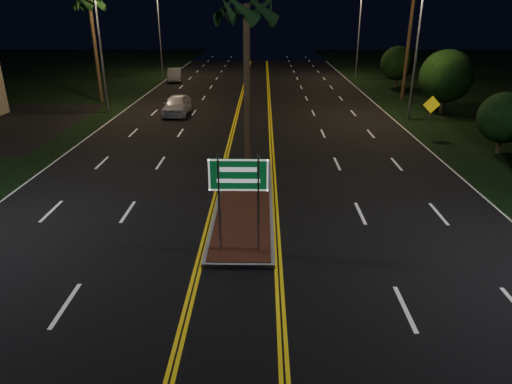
{
  "coord_description": "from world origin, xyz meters",
  "views": [
    {
      "loc": [
        0.73,
        -10.02,
        7.35
      ],
      "look_at": [
        0.52,
        3.43,
        1.9
      ],
      "focal_mm": 32.0,
      "sensor_mm": 36.0,
      "label": 1
    }
  ],
  "objects_px": {
    "streetlight_left_far": "(162,24)",
    "shrub_mid": "(446,76)",
    "shrub_far": "(398,63)",
    "car_far": "(174,74)",
    "shrub_near": "(504,118)",
    "highway_sign": "(238,184)",
    "streetlight_left_mid": "(104,33)",
    "median_island": "(245,200)",
    "palm_left_far": "(89,2)",
    "car_near": "(177,103)",
    "warning_sign": "(431,110)",
    "streetlight_right_mid": "(413,35)",
    "palm_median": "(246,10)",
    "streetlight_right_far": "(356,25)"
  },
  "relations": [
    {
      "from": "shrub_mid",
      "to": "palm_left_far",
      "type": "bearing_deg",
      "value": 171.51
    },
    {
      "from": "streetlight_right_mid",
      "to": "palm_left_far",
      "type": "relative_size",
      "value": 1.02
    },
    {
      "from": "median_island",
      "to": "palm_left_far",
      "type": "relative_size",
      "value": 1.16
    },
    {
      "from": "palm_median",
      "to": "shrub_mid",
      "type": "xyz_separation_m",
      "value": [
        14.0,
        13.5,
        -4.55
      ]
    },
    {
      "from": "median_island",
      "to": "warning_sign",
      "type": "distance_m",
      "value": 15.02
    },
    {
      "from": "streetlight_right_mid",
      "to": "palm_left_far",
      "type": "xyz_separation_m",
      "value": [
        -23.41,
        6.0,
        2.09
      ]
    },
    {
      "from": "streetlight_left_mid",
      "to": "shrub_near",
      "type": "bearing_deg",
      "value": -22.52
    },
    {
      "from": "highway_sign",
      "to": "shrub_near",
      "type": "distance_m",
      "value": 17.55
    },
    {
      "from": "median_island",
      "to": "shrub_mid",
      "type": "xyz_separation_m",
      "value": [
        14.0,
        17.0,
        2.64
      ]
    },
    {
      "from": "shrub_far",
      "to": "car_far",
      "type": "height_order",
      "value": "shrub_far"
    },
    {
      "from": "shrub_near",
      "to": "shrub_far",
      "type": "xyz_separation_m",
      "value": [
        0.3,
        22.0,
        0.39
      ]
    },
    {
      "from": "palm_left_far",
      "to": "warning_sign",
      "type": "relative_size",
      "value": 3.52
    },
    {
      "from": "shrub_near",
      "to": "highway_sign",
      "type": "bearing_deg",
      "value": -140.31
    },
    {
      "from": "car_near",
      "to": "shrub_near",
      "type": "bearing_deg",
      "value": -25.18
    },
    {
      "from": "streetlight_left_mid",
      "to": "streetlight_right_mid",
      "type": "bearing_deg",
      "value": -5.38
    },
    {
      "from": "highway_sign",
      "to": "streetlight_right_mid",
      "type": "relative_size",
      "value": 0.36
    },
    {
      "from": "highway_sign",
      "to": "warning_sign",
      "type": "xyz_separation_m",
      "value": [
        10.8,
        14.53,
        -0.78
      ]
    },
    {
      "from": "streetlight_left_far",
      "to": "shrub_mid",
      "type": "bearing_deg",
      "value": -39.1
    },
    {
      "from": "streetlight_left_far",
      "to": "shrub_near",
      "type": "bearing_deg",
      "value": -51.21
    },
    {
      "from": "warning_sign",
      "to": "shrub_mid",
      "type": "bearing_deg",
      "value": 60.6
    },
    {
      "from": "shrub_near",
      "to": "car_far",
      "type": "height_order",
      "value": "shrub_near"
    },
    {
      "from": "shrub_mid",
      "to": "warning_sign",
      "type": "xyz_separation_m",
      "value": [
        -3.2,
        -6.68,
        -1.1
      ]
    },
    {
      "from": "streetlight_right_far",
      "to": "streetlight_left_far",
      "type": "bearing_deg",
      "value": 174.62
    },
    {
      "from": "streetlight_left_mid",
      "to": "streetlight_right_far",
      "type": "relative_size",
      "value": 1.0
    },
    {
      "from": "streetlight_left_mid",
      "to": "warning_sign",
      "type": "xyz_separation_m",
      "value": [
        21.41,
        -6.68,
        -4.03
      ]
    },
    {
      "from": "streetlight_right_mid",
      "to": "car_far",
      "type": "bearing_deg",
      "value": 137.34
    },
    {
      "from": "streetlight_right_mid",
      "to": "car_near",
      "type": "xyz_separation_m",
      "value": [
        -16.24,
        1.38,
        -4.82
      ]
    },
    {
      "from": "streetlight_left_far",
      "to": "shrub_mid",
      "type": "xyz_separation_m",
      "value": [
        24.61,
        -20.0,
        -2.93
      ]
    },
    {
      "from": "streetlight_right_far",
      "to": "car_near",
      "type": "height_order",
      "value": "streetlight_right_far"
    },
    {
      "from": "car_near",
      "to": "warning_sign",
      "type": "bearing_deg",
      "value": -19.29
    },
    {
      "from": "streetlight_left_mid",
      "to": "shrub_mid",
      "type": "height_order",
      "value": "streetlight_left_mid"
    },
    {
      "from": "palm_left_far",
      "to": "car_near",
      "type": "xyz_separation_m",
      "value": [
        7.17,
        -4.62,
        -6.91
      ]
    },
    {
      "from": "streetlight_right_far",
      "to": "palm_median",
      "type": "height_order",
      "value": "streetlight_right_far"
    },
    {
      "from": "streetlight_right_mid",
      "to": "shrub_mid",
      "type": "bearing_deg",
      "value": 30.56
    },
    {
      "from": "median_island",
      "to": "palm_left_far",
      "type": "distance_m",
      "value": 25.76
    },
    {
      "from": "median_island",
      "to": "streetlight_left_far",
      "type": "distance_m",
      "value": 38.89
    },
    {
      "from": "palm_left_far",
      "to": "shrub_mid",
      "type": "relative_size",
      "value": 1.9
    },
    {
      "from": "shrub_near",
      "to": "shrub_mid",
      "type": "bearing_deg",
      "value": 87.14
    },
    {
      "from": "highway_sign",
      "to": "streetlight_left_mid",
      "type": "distance_m",
      "value": 23.93
    },
    {
      "from": "car_near",
      "to": "warning_sign",
      "type": "xyz_separation_m",
      "value": [
        16.43,
        -6.05,
        0.79
      ]
    },
    {
      "from": "warning_sign",
      "to": "streetlight_right_mid",
      "type": "bearing_deg",
      "value": 88.5
    },
    {
      "from": "highway_sign",
      "to": "palm_median",
      "type": "bearing_deg",
      "value": 90.0
    },
    {
      "from": "shrub_mid",
      "to": "warning_sign",
      "type": "bearing_deg",
      "value": -115.61
    },
    {
      "from": "streetlight_left_mid",
      "to": "car_near",
      "type": "bearing_deg",
      "value": -7.11
    },
    {
      "from": "shrub_mid",
      "to": "streetlight_right_far",
      "type": "bearing_deg",
      "value": 100.66
    },
    {
      "from": "streetlight_right_mid",
      "to": "palm_median",
      "type": "bearing_deg",
      "value": -132.7
    },
    {
      "from": "shrub_far",
      "to": "car_far",
      "type": "relative_size",
      "value": 0.86
    },
    {
      "from": "streetlight_right_far",
      "to": "shrub_near",
      "type": "distance_m",
      "value": 28.39
    },
    {
      "from": "streetlight_left_mid",
      "to": "shrub_mid",
      "type": "bearing_deg",
      "value": 0.0
    },
    {
      "from": "palm_median",
      "to": "shrub_mid",
      "type": "height_order",
      "value": "palm_median"
    }
  ]
}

